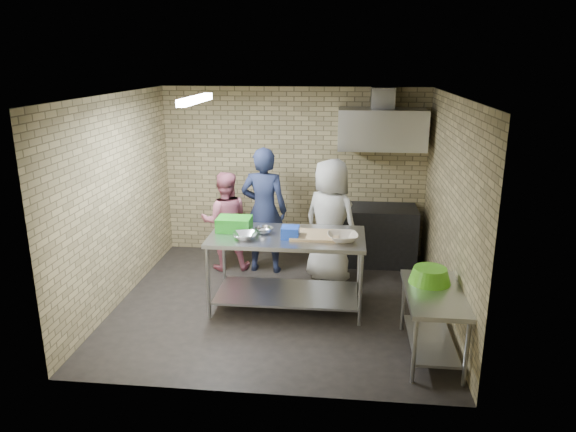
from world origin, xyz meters
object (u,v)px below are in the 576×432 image
object	(u,v)px
green_crate	(234,224)
woman_pink	(225,221)
stove	(377,235)
bottle_green	(411,134)
prep_table	(287,271)
man_navy	(264,211)
green_basin	(430,275)
bottle_red	(384,132)
blue_tub	(290,232)
side_counter	(432,324)
woman_white	(330,221)

from	to	relation	value
green_crate	woman_pink	bearing A→B (deg)	108.88
stove	bottle_green	size ratio (longest dim) A/B	8.00
stove	prep_table	bearing A→B (deg)	-125.74
prep_table	man_navy	bearing A→B (deg)	111.68
green_basin	bottle_red	world-z (taller)	bottle_red
blue_tub	stove	bearing A→B (deg)	56.88
side_counter	green_basin	distance (m)	0.52
stove	man_navy	bearing A→B (deg)	-162.85
woman_pink	stove	bearing A→B (deg)	-179.72
green_basin	woman_pink	size ratio (longest dim) A/B	0.30
man_navy	woman_white	bearing A→B (deg)	169.16
stove	woman_pink	bearing A→B (deg)	-167.90
green_crate	woman_pink	world-z (taller)	woman_pink
stove	bottle_green	xyz separation A→B (m)	(0.45, 0.24, 1.57)
blue_tub	woman_pink	xyz separation A→B (m)	(-1.13, 1.32, -0.29)
stove	woman_white	distance (m)	1.15
green_basin	bottle_green	size ratio (longest dim) A/B	3.07
prep_table	woman_pink	xyz separation A→B (m)	(-1.08, 1.22, 0.27)
woman_white	green_basin	bearing A→B (deg)	155.58
prep_table	woman_white	world-z (taller)	woman_white
woman_pink	bottle_red	bearing A→B (deg)	-174.52
prep_table	woman_pink	world-z (taller)	woman_pink
blue_tub	man_navy	distance (m)	1.39
side_counter	stove	xyz separation A→B (m)	(-0.45, 2.75, 0.08)
blue_tub	green_basin	size ratio (longest dim) A/B	0.47
green_crate	bottle_red	world-z (taller)	bottle_red
blue_tub	bottle_green	distance (m)	2.80
bottle_red	woman_pink	bearing A→B (deg)	-162.70
green_basin	bottle_red	distance (m)	3.01
bottle_red	side_counter	bearing A→B (deg)	-82.38
prep_table	bottle_green	bearing A→B (deg)	49.25
side_counter	bottle_green	xyz separation A→B (m)	(0.00, 2.99, 1.64)
bottle_green	bottle_red	bearing A→B (deg)	180.00
green_crate	bottle_green	xyz separation A→B (m)	(2.38, 1.83, 0.95)
blue_tub	woman_white	bearing A→B (deg)	65.63
woman_white	stove	bearing A→B (deg)	-100.57
stove	woman_pink	world-z (taller)	woman_pink
green_crate	prep_table	bearing A→B (deg)	-9.73
green_basin	woman_pink	bearing A→B (deg)	143.80
prep_table	bottle_green	xyz separation A→B (m)	(1.68, 1.95, 1.53)
stove	woman_white	world-z (taller)	woman_white
man_navy	woman_white	world-z (taller)	man_navy
prep_table	green_basin	bearing A→B (deg)	-25.28
side_counter	blue_tub	distance (m)	2.00
bottle_red	bottle_green	world-z (taller)	bottle_red
side_counter	man_navy	world-z (taller)	man_navy
man_navy	woman_pink	size ratio (longest dim) A/B	1.26
blue_tub	woman_white	size ratio (longest dim) A/B	0.12
stove	side_counter	bearing A→B (deg)	-80.71
bottle_red	bottle_green	size ratio (longest dim) A/B	1.20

